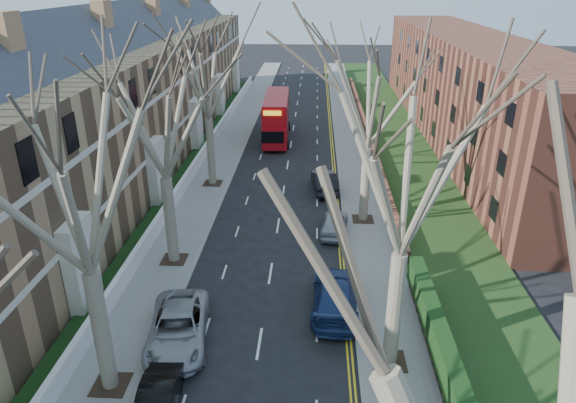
# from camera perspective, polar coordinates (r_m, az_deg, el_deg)

# --- Properties ---
(pavement_left) EXTENTS (3.00, 102.00, 0.12)m
(pavement_left) POSITION_cam_1_polar(r_m,az_deg,el_deg) (51.54, -6.40, 6.50)
(pavement_left) COLOR slate
(pavement_left) RESTS_ON ground
(pavement_right) EXTENTS (3.00, 102.00, 0.12)m
(pavement_right) POSITION_cam_1_polar(r_m,az_deg,el_deg) (51.00, 7.11, 6.28)
(pavement_right) COLOR slate
(pavement_right) RESTS_ON ground
(terrace_left) EXTENTS (9.70, 78.00, 13.60)m
(terrace_left) POSITION_cam_1_polar(r_m,az_deg,el_deg) (44.63, -18.25, 10.04)
(terrace_left) COLOR #936E4B
(terrace_left) RESTS_ON ground
(flats_right) EXTENTS (13.97, 54.00, 10.00)m
(flats_right) POSITION_cam_1_polar(r_m,az_deg,el_deg) (55.65, 19.23, 11.87)
(flats_right) COLOR brown
(flats_right) RESTS_ON ground
(front_wall_left) EXTENTS (0.30, 78.00, 1.00)m
(front_wall_left) POSITION_cam_1_polar(r_m,az_deg,el_deg) (44.24, -10.15, 4.09)
(front_wall_left) COLOR white
(front_wall_left) RESTS_ON ground
(grass_verge_right) EXTENTS (6.00, 102.00, 0.06)m
(grass_verge_right) POSITION_cam_1_polar(r_m,az_deg,el_deg) (51.50, 12.14, 6.20)
(grass_verge_right) COLOR #1D3B15
(grass_verge_right) RESTS_ON ground
(tree_left_mid) EXTENTS (10.50, 10.50, 14.71)m
(tree_left_mid) POSITION_cam_1_polar(r_m,az_deg,el_deg) (18.38, -22.95, 3.82)
(tree_left_mid) COLOR #706450
(tree_left_mid) RESTS_ON ground
(tree_left_far) EXTENTS (10.15, 10.15, 14.22)m
(tree_left_far) POSITION_cam_1_polar(r_m,az_deg,el_deg) (27.43, -14.21, 10.42)
(tree_left_far) COLOR #706450
(tree_left_far) RESTS_ON ground
(tree_left_dist) EXTENTS (10.50, 10.50, 14.71)m
(tree_left_dist) POSITION_cam_1_polar(r_m,az_deg,el_deg) (38.81, -9.20, 15.06)
(tree_left_dist) COLOR #706450
(tree_left_dist) RESTS_ON ground
(tree_right_mid) EXTENTS (10.50, 10.50, 14.71)m
(tree_right_mid) POSITION_cam_1_polar(r_m,az_deg,el_deg) (18.76, 13.43, 5.46)
(tree_right_mid) COLOR #706450
(tree_right_mid) RESTS_ON ground
(tree_right_far) EXTENTS (10.15, 10.15, 14.22)m
(tree_right_far) POSITION_cam_1_polar(r_m,az_deg,el_deg) (32.29, 9.28, 12.77)
(tree_right_far) COLOR #706450
(tree_right_far) RESTS_ON ground
(double_decker_bus) EXTENTS (2.85, 10.25, 4.29)m
(double_decker_bus) POSITION_cam_1_polar(r_m,az_deg,el_deg) (52.22, -1.28, 9.20)
(double_decker_bus) COLOR #A60B13
(double_decker_bus) RESTS_ON ground
(car_left_mid) EXTENTS (1.57, 3.98, 1.29)m
(car_left_mid) POSITION_cam_1_polar(r_m,az_deg,el_deg) (21.12, -14.38, -20.90)
(car_left_mid) COLOR black
(car_left_mid) RESTS_ON ground
(car_left_far) EXTENTS (3.28, 5.84, 1.54)m
(car_left_far) POSITION_cam_1_polar(r_m,az_deg,el_deg) (24.21, -12.13, -13.56)
(car_left_far) COLOR #95959A
(car_left_far) RESTS_ON ground
(car_right_near) EXTENTS (2.55, 5.66, 1.61)m
(car_right_near) POSITION_cam_1_polar(r_m,az_deg,el_deg) (25.81, 5.30, -10.36)
(car_right_near) COLOR navy
(car_right_near) RESTS_ON ground
(car_right_mid) EXTENTS (2.03, 4.16, 1.37)m
(car_right_mid) POSITION_cam_1_polar(r_m,az_deg,el_deg) (33.12, 5.17, -2.41)
(car_right_mid) COLOR #A0A2A9
(car_right_mid) RESTS_ON ground
(car_right_far) EXTENTS (2.17, 4.81, 1.53)m
(car_right_far) POSITION_cam_1_polar(r_m,az_deg,el_deg) (39.58, 4.06, 2.26)
(car_right_far) COLOR black
(car_right_far) RESTS_ON ground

